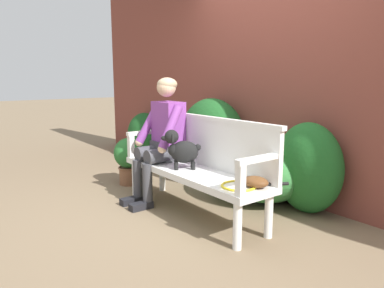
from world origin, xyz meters
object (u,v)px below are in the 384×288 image
Objects in this scene: person_seated at (162,135)px; garden_bench at (192,176)px; potted_plant at (128,158)px; dog_on_bench at (181,149)px; baseball_glove at (255,182)px; tennis_racket at (242,186)px.

garden_bench is at bearing 1.01° from person_seated.
dog_on_bench is at bearing -2.13° from potted_plant.
potted_plant reaches higher than baseball_glove.
baseball_glove is (0.86, 0.12, -0.15)m from dog_on_bench.
person_seated reaches higher than dog_on_bench.
person_seated is at bearing 179.75° from tennis_racket.
person_seated is at bearing 169.22° from baseball_glove.
potted_plant is at bearing -179.67° from person_seated.
garden_bench is 8.13× the size of baseball_glove.
person_seated reaches higher than potted_plant.
dog_on_bench is 1.73× the size of baseball_glove.
tennis_racket is 0.97× the size of potted_plant.
person_seated is 5.97× the size of baseball_glove.
garden_bench is 1.36× the size of person_seated.
dog_on_bench is (0.41, -0.05, -0.08)m from person_seated.
dog_on_bench is at bearing 173.87° from baseball_glove.
garden_bench is 1.29m from potted_plant.
baseball_glove is at bearing 2.05° from potted_plant.
dog_on_bench is at bearing -6.80° from person_seated.
tennis_racket is at bearing -148.69° from baseball_glove.
tennis_racket is (1.20, -0.01, -0.26)m from person_seated.
tennis_racket reaches higher than garden_bench.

